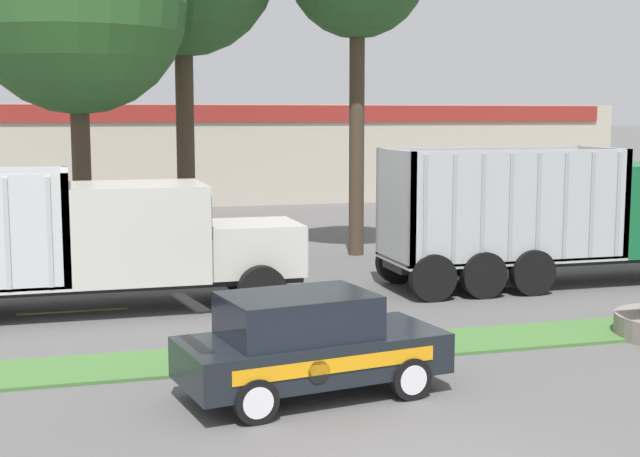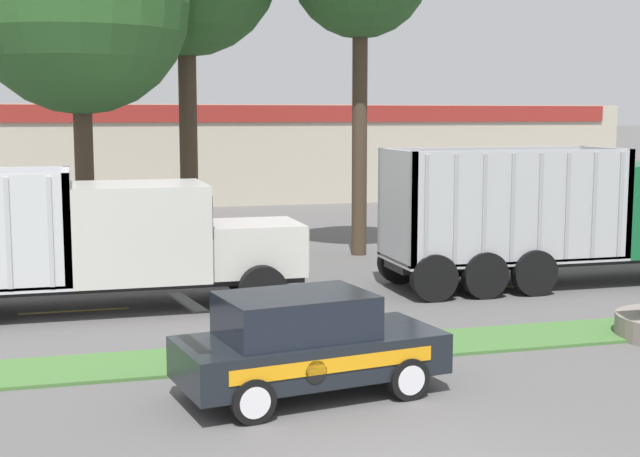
# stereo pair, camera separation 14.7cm
# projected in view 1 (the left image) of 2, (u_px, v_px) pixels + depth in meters

# --- Properties ---
(grass_verge) EXTENTS (120.00, 1.74, 0.06)m
(grass_verge) POSITION_uv_depth(u_px,v_px,m) (300.00, 353.00, 16.34)
(grass_verge) COLOR #477538
(grass_verge) RESTS_ON ground_plane
(centre_line_3) EXTENTS (2.40, 0.14, 0.01)m
(centre_line_3) POSITION_uv_depth(u_px,v_px,m) (73.00, 311.00, 19.92)
(centre_line_3) COLOR yellow
(centre_line_3) RESTS_ON ground_plane
(centre_line_4) EXTENTS (2.40, 0.14, 0.01)m
(centre_line_4) POSITION_uv_depth(u_px,v_px,m) (306.00, 298.00, 21.37)
(centre_line_4) COLOR yellow
(centre_line_4) RESTS_ON ground_plane
(centre_line_5) EXTENTS (2.40, 0.14, 0.01)m
(centre_line_5) POSITION_uv_depth(u_px,v_px,m) (509.00, 286.00, 22.83)
(centre_line_5) COLOR yellow
(centre_line_5) RESTS_ON ground_plane
(dump_truck_mid) EXTENTS (10.86, 2.64, 3.54)m
(dump_truck_mid) POSITION_uv_depth(u_px,v_px,m) (611.00, 220.00, 23.42)
(dump_truck_mid) COLOR black
(dump_truck_mid) RESTS_ON ground_plane
(dump_truck_trail) EXTENTS (10.97, 2.86, 3.18)m
(dump_truck_trail) POSITION_uv_depth(u_px,v_px,m) (93.00, 245.00, 19.80)
(dump_truck_trail) COLOR black
(dump_truck_trail) RESTS_ON ground_plane
(rally_car) EXTENTS (4.36, 2.42, 1.68)m
(rally_car) POSITION_uv_depth(u_px,v_px,m) (308.00, 343.00, 13.86)
(rally_car) COLOR black
(rally_car) RESTS_ON ground_plane
(store_building_backdrop) EXTENTS (38.23, 12.10, 4.87)m
(store_building_backdrop) POSITION_uv_depth(u_px,v_px,m) (240.00, 150.00, 48.53)
(store_building_backdrop) COLOR #BCB29E
(store_building_backdrop) RESTS_ON ground_plane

